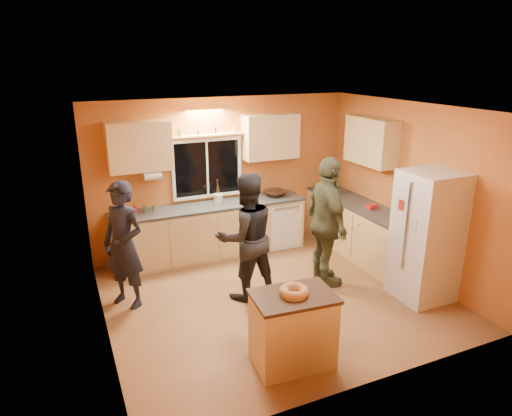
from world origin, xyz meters
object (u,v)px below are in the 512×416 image
island (293,329)px  person_left (124,245)px  refrigerator (427,236)px  person_center (246,237)px  person_right (327,223)px

island → person_left: (-1.44, 2.02, 0.44)m
refrigerator → person_left: bearing=159.2°
refrigerator → island: bearing=-166.1°
person_center → person_right: size_ratio=0.93×
person_right → person_center: bearing=92.3°
refrigerator → person_center: size_ratio=1.01×
person_left → person_center: 1.62m
person_left → person_center: (1.55, -0.44, 0.03)m
refrigerator → person_right: size_ratio=0.94×
refrigerator → person_center: refrigerator is taller
island → person_left: 2.52m
refrigerator → island: 2.47m
refrigerator → person_right: (-1.03, 0.87, 0.06)m
person_left → person_right: size_ratio=0.90×
person_right → island: bearing=146.1°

